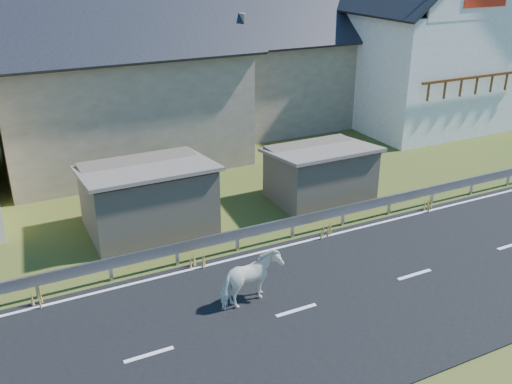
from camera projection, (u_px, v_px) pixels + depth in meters
ground at (296, 312)px, 15.04m from camera, size 160.00×160.00×0.00m
road at (296, 311)px, 15.03m from camera, size 60.00×7.00×0.04m
lane_markings at (296, 310)px, 15.02m from camera, size 60.00×6.60×0.01m
guardrail at (237, 235)px, 17.85m from camera, size 28.10×0.09×0.75m
shed_left at (148, 198)px, 19.13m from camera, size 4.30×3.30×2.40m
shed_right at (320, 174)px, 21.43m from camera, size 3.80×2.90×2.20m
house_stone_a at (108, 52)px, 25.14m from camera, size 10.80×9.80×8.90m
house_stone_b at (284, 40)px, 31.05m from camera, size 9.80×8.80×8.10m
house_white at (408, 24)px, 30.72m from camera, size 8.80×10.80×9.70m
mountain at (10, 51)px, 173.00m from camera, size 440.00×280.00×260.00m
horse at (251, 280)px, 15.07m from camera, size 1.15×1.85×1.45m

